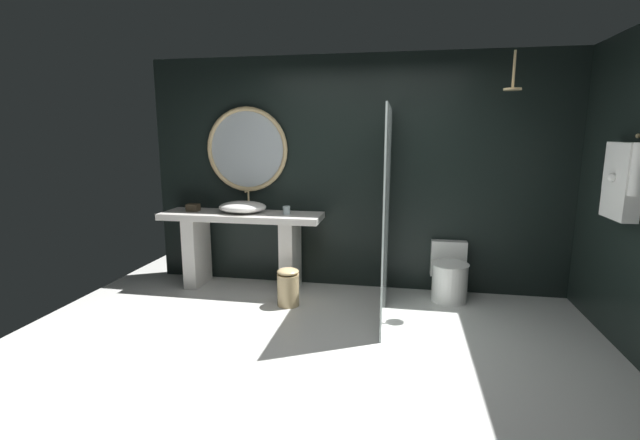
# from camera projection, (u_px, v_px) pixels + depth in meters

# --- Properties ---
(ground_plane) EXTENTS (5.76, 5.76, 0.00)m
(ground_plane) POSITION_uv_depth(u_px,v_px,m) (329.00, 363.00, 3.45)
(ground_plane) COLOR silver
(back_wall_panel) EXTENTS (4.80, 0.10, 2.60)m
(back_wall_panel) POSITION_uv_depth(u_px,v_px,m) (357.00, 174.00, 5.04)
(back_wall_panel) COLOR black
(back_wall_panel) RESTS_ON ground_plane
(side_wall_right) EXTENTS (0.10, 2.47, 2.60)m
(side_wall_right) POSITION_uv_depth(u_px,v_px,m) (639.00, 191.00, 3.51)
(side_wall_right) COLOR black
(side_wall_right) RESTS_ON ground_plane
(vanity_counter) EXTENTS (1.83, 0.52, 0.87)m
(vanity_counter) POSITION_uv_depth(u_px,v_px,m) (242.00, 239.00, 5.08)
(vanity_counter) COLOR silver
(vanity_counter) RESTS_ON ground_plane
(vessel_sink) EXTENTS (0.54, 0.44, 0.23)m
(vessel_sink) POSITION_uv_depth(u_px,v_px,m) (243.00, 207.00, 5.03)
(vessel_sink) COLOR white
(vessel_sink) RESTS_ON vanity_counter
(tumbler_cup) EXTENTS (0.08, 0.08, 0.09)m
(tumbler_cup) POSITION_uv_depth(u_px,v_px,m) (287.00, 210.00, 4.94)
(tumbler_cup) COLOR silver
(tumbler_cup) RESTS_ON vanity_counter
(tissue_box) EXTENTS (0.14, 0.11, 0.08)m
(tissue_box) POSITION_uv_depth(u_px,v_px,m) (193.00, 207.00, 5.15)
(tissue_box) COLOR #3D3323
(tissue_box) RESTS_ON vanity_counter
(round_wall_mirror) EXTENTS (0.97, 0.05, 0.97)m
(round_wall_mirror) POSITION_uv_depth(u_px,v_px,m) (247.00, 150.00, 5.13)
(round_wall_mirror) COLOR #D6B77F
(shower_glass_panel) EXTENTS (0.02, 1.43, 1.99)m
(shower_glass_panel) POSITION_uv_depth(u_px,v_px,m) (387.00, 213.00, 4.29)
(shower_glass_panel) COLOR silver
(shower_glass_panel) RESTS_ON ground_plane
(rain_shower_head) EXTENTS (0.16, 0.16, 0.36)m
(rain_shower_head) POSITION_uv_depth(u_px,v_px,m) (513.00, 84.00, 4.12)
(rain_shower_head) COLOR #D6B77F
(hanging_bathrobe) EXTENTS (0.20, 0.55, 0.67)m
(hanging_bathrobe) POSITION_uv_depth(u_px,v_px,m) (622.00, 178.00, 3.50)
(hanging_bathrobe) COLOR #D6B77F
(toilet) EXTENTS (0.39, 0.56, 0.60)m
(toilet) POSITION_uv_depth(u_px,v_px,m) (449.00, 274.00, 4.78)
(toilet) COLOR white
(toilet) RESTS_ON ground_plane
(waste_bin) EXTENTS (0.23, 0.23, 0.40)m
(waste_bin) POSITION_uv_depth(u_px,v_px,m) (288.00, 287.00, 4.59)
(waste_bin) COLOR #D6B77F
(waste_bin) RESTS_ON ground_plane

